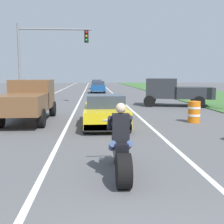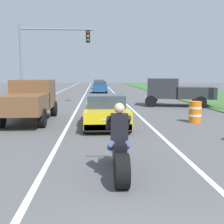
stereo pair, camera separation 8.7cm
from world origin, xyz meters
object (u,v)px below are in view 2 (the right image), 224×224
(pickup_truck_right_shoulder_dark_grey, at_px, (176,91))
(pickup_truck_left_lane_brown, at_px, (30,98))
(sports_car_yellow, at_px, (106,111))
(distant_car_further_ahead, at_px, (99,84))
(motorcycle_with_rider, at_px, (119,150))
(distant_car_far_ahead, at_px, (100,87))
(traffic_light_mast_near, at_px, (44,50))
(construction_barrel_mid, at_px, (195,112))

(pickup_truck_right_shoulder_dark_grey, bearing_deg, pickup_truck_left_lane_brown, -145.61)
(sports_car_yellow, relative_size, distant_car_further_ahead, 1.08)
(motorcycle_with_rider, relative_size, distant_car_further_ahead, 0.55)
(sports_car_yellow, xyz_separation_m, distant_car_far_ahead, (0.12, 22.88, 0.14))
(sports_car_yellow, bearing_deg, pickup_truck_right_shoulder_dark_grey, 54.49)
(motorcycle_with_rider, height_order, pickup_truck_left_lane_brown, pickup_truck_left_lane_brown)
(pickup_truck_right_shoulder_dark_grey, xyz_separation_m, traffic_light_mast_near, (-9.57, 1.88, 2.95))
(sports_car_yellow, distance_m, pickup_truck_right_shoulder_dark_grey, 9.19)
(distant_car_further_ahead, bearing_deg, construction_barrel_mid, -83.25)
(pickup_truck_left_lane_brown, bearing_deg, distant_car_further_ahead, 83.58)
(motorcycle_with_rider, relative_size, traffic_light_mast_near, 0.37)
(pickup_truck_left_lane_brown, relative_size, distant_car_further_ahead, 1.20)
(sports_car_yellow, xyz_separation_m, distant_car_further_ahead, (0.16, 34.63, 0.14))
(sports_car_yellow, relative_size, pickup_truck_left_lane_brown, 0.90)
(pickup_truck_right_shoulder_dark_grey, relative_size, traffic_light_mast_near, 0.86)
(pickup_truck_left_lane_brown, bearing_deg, construction_barrel_mid, -5.94)
(distant_car_far_ahead, bearing_deg, motorcycle_with_rider, -90.14)
(pickup_truck_right_shoulder_dark_grey, bearing_deg, traffic_light_mast_near, 168.87)
(construction_barrel_mid, bearing_deg, distant_car_far_ahead, 100.35)
(pickup_truck_left_lane_brown, xyz_separation_m, pickup_truck_right_shoulder_dark_grey, (8.92, 6.11, 0.00))
(pickup_truck_right_shoulder_dark_grey, relative_size, construction_barrel_mid, 5.14)
(sports_car_yellow, distance_m, distant_car_further_ahead, 34.63)
(sports_car_yellow, bearing_deg, distant_car_far_ahead, 89.71)
(sports_car_yellow, xyz_separation_m, pickup_truck_right_shoulder_dark_grey, (5.33, 7.47, 0.48))
(traffic_light_mast_near, height_order, construction_barrel_mid, traffic_light_mast_near)
(sports_car_yellow, xyz_separation_m, traffic_light_mast_near, (-4.24, 9.35, 3.43))
(pickup_truck_right_shoulder_dark_grey, relative_size, distant_car_far_ahead, 1.29)
(pickup_truck_left_lane_brown, bearing_deg, pickup_truck_right_shoulder_dark_grey, 34.39)
(sports_car_yellow, height_order, construction_barrel_mid, sports_car_yellow)
(motorcycle_with_rider, xyz_separation_m, distant_car_far_ahead, (0.07, 29.04, 0.18))
(motorcycle_with_rider, bearing_deg, sports_car_yellow, 90.44)
(pickup_truck_left_lane_brown, distance_m, distant_car_far_ahead, 21.83)
(pickup_truck_right_shoulder_dark_grey, bearing_deg, distant_car_further_ahead, 100.79)
(motorcycle_with_rider, distance_m, distant_car_far_ahead, 29.04)
(motorcycle_with_rider, xyz_separation_m, traffic_light_mast_near, (-4.29, 15.51, 3.46))
(motorcycle_with_rider, distance_m, sports_car_yellow, 6.16)
(pickup_truck_left_lane_brown, bearing_deg, distant_car_far_ahead, 80.23)
(pickup_truck_left_lane_brown, bearing_deg, traffic_light_mast_near, 94.66)
(construction_barrel_mid, bearing_deg, distant_car_further_ahead, 96.75)
(pickup_truck_right_shoulder_dark_grey, relative_size, distant_car_further_ahead, 1.29)
(construction_barrel_mid, relative_size, distant_car_further_ahead, 0.25)
(distant_car_far_ahead, bearing_deg, pickup_truck_left_lane_brown, -99.77)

